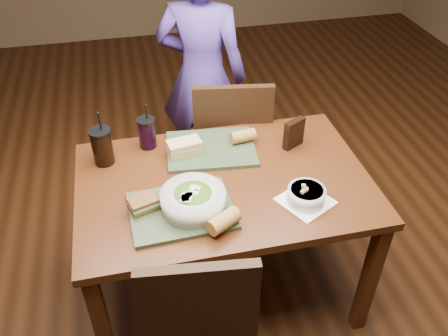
{
  "coord_description": "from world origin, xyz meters",
  "views": [
    {
      "loc": [
        -0.36,
        -1.58,
        2.11
      ],
      "look_at": [
        0.0,
        0.0,
        0.82
      ],
      "focal_mm": 38.0,
      "sensor_mm": 36.0,
      "label": 1
    }
  ],
  "objects_px": {
    "diner": "(202,76)",
    "cup_cola": "(102,146)",
    "soup_bowl": "(306,195)",
    "chip_bag": "(294,133)",
    "sandwich_near": "(143,204)",
    "sandwich_far": "(184,147)",
    "salad_bowl": "(193,199)",
    "dining_table": "(224,195)",
    "chair_far": "(228,145)",
    "baguette_near": "(224,221)",
    "tray_near": "(182,210)",
    "tray_far": "(211,149)",
    "cup_berry": "(147,133)",
    "baguette_far": "(243,136)"
  },
  "relations": [
    {
      "from": "sandwich_far",
      "to": "soup_bowl",
      "type": "bearing_deg",
      "value": -44.2
    },
    {
      "from": "tray_near",
      "to": "cup_cola",
      "type": "distance_m",
      "value": 0.52
    },
    {
      "from": "tray_far",
      "to": "baguette_far",
      "type": "distance_m",
      "value": 0.17
    },
    {
      "from": "tray_near",
      "to": "diner",
      "type": "bearing_deg",
      "value": 75.25
    },
    {
      "from": "diner",
      "to": "tray_near",
      "type": "height_order",
      "value": "diner"
    },
    {
      "from": "baguette_near",
      "to": "tray_near",
      "type": "bearing_deg",
      "value": 136.46
    },
    {
      "from": "sandwich_near",
      "to": "cup_cola",
      "type": "height_order",
      "value": "cup_cola"
    },
    {
      "from": "cup_berry",
      "to": "chip_bag",
      "type": "height_order",
      "value": "cup_berry"
    },
    {
      "from": "dining_table",
      "to": "tray_near",
      "type": "bearing_deg",
      "value": -143.18
    },
    {
      "from": "chair_far",
      "to": "soup_bowl",
      "type": "relative_size",
      "value": 3.68
    },
    {
      "from": "chair_far",
      "to": "sandwich_near",
      "type": "height_order",
      "value": "chair_far"
    },
    {
      "from": "salad_bowl",
      "to": "sandwich_far",
      "type": "bearing_deg",
      "value": 86.41
    },
    {
      "from": "chair_far",
      "to": "baguette_near",
      "type": "xyz_separation_m",
      "value": [
        -0.22,
        -0.85,
        0.27
      ]
    },
    {
      "from": "cup_berry",
      "to": "soup_bowl",
      "type": "bearing_deg",
      "value": -42.01
    },
    {
      "from": "dining_table",
      "to": "sandwich_near",
      "type": "distance_m",
      "value": 0.41
    },
    {
      "from": "dining_table",
      "to": "cup_berry",
      "type": "distance_m",
      "value": 0.48
    },
    {
      "from": "sandwich_far",
      "to": "cup_cola",
      "type": "xyz_separation_m",
      "value": [
        -0.37,
        0.03,
        0.04
      ]
    },
    {
      "from": "diner",
      "to": "cup_cola",
      "type": "distance_m",
      "value": 0.95
    },
    {
      "from": "salad_bowl",
      "to": "baguette_far",
      "type": "height_order",
      "value": "salad_bowl"
    },
    {
      "from": "sandwich_near",
      "to": "cup_berry",
      "type": "xyz_separation_m",
      "value": [
        0.06,
        0.46,
        0.03
      ]
    },
    {
      "from": "tray_far",
      "to": "baguette_near",
      "type": "distance_m",
      "value": 0.54
    },
    {
      "from": "cup_cola",
      "to": "tray_far",
      "type": "bearing_deg",
      "value": -2.19
    },
    {
      "from": "dining_table",
      "to": "sandwich_near",
      "type": "relative_size",
      "value": 9.83
    },
    {
      "from": "diner",
      "to": "chip_bag",
      "type": "distance_m",
      "value": 0.86
    },
    {
      "from": "baguette_far",
      "to": "sandwich_near",
      "type": "bearing_deg",
      "value": -143.9
    },
    {
      "from": "sandwich_near",
      "to": "cup_cola",
      "type": "relative_size",
      "value": 0.48
    },
    {
      "from": "cup_cola",
      "to": "tray_near",
      "type": "bearing_deg",
      "value": -54.24
    },
    {
      "from": "tray_near",
      "to": "sandwich_near",
      "type": "bearing_deg",
      "value": 166.88
    },
    {
      "from": "salad_bowl",
      "to": "tray_far",
      "type": "bearing_deg",
      "value": 68.7
    },
    {
      "from": "tray_far",
      "to": "salad_bowl",
      "type": "height_order",
      "value": "salad_bowl"
    },
    {
      "from": "baguette_near",
      "to": "chip_bag",
      "type": "bearing_deg",
      "value": 46.72
    },
    {
      "from": "baguette_far",
      "to": "chair_far",
      "type": "bearing_deg",
      "value": 90.11
    },
    {
      "from": "diner",
      "to": "sandwich_far",
      "type": "xyz_separation_m",
      "value": [
        -0.23,
        -0.76,
        0.04
      ]
    },
    {
      "from": "dining_table",
      "to": "cup_cola",
      "type": "xyz_separation_m",
      "value": [
        -0.51,
        0.25,
        0.18
      ]
    },
    {
      "from": "sandwich_far",
      "to": "cup_cola",
      "type": "height_order",
      "value": "cup_cola"
    },
    {
      "from": "chair_far",
      "to": "soup_bowl",
      "type": "bearing_deg",
      "value": -78.47
    },
    {
      "from": "baguette_far",
      "to": "baguette_near",
      "type": "bearing_deg",
      "value": -111.78
    },
    {
      "from": "salad_bowl",
      "to": "chip_bag",
      "type": "relative_size",
      "value": 1.83
    },
    {
      "from": "salad_bowl",
      "to": "sandwich_near",
      "type": "xyz_separation_m",
      "value": [
        -0.2,
        0.03,
        -0.02
      ]
    },
    {
      "from": "sandwich_near",
      "to": "baguette_near",
      "type": "xyz_separation_m",
      "value": [
        0.3,
        -0.17,
        0.01
      ]
    },
    {
      "from": "dining_table",
      "to": "sandwich_near",
      "type": "height_order",
      "value": "sandwich_near"
    },
    {
      "from": "diner",
      "to": "tray_far",
      "type": "distance_m",
      "value": 0.75
    },
    {
      "from": "dining_table",
      "to": "tray_far",
      "type": "relative_size",
      "value": 3.1
    },
    {
      "from": "sandwich_far",
      "to": "chip_bag",
      "type": "distance_m",
      "value": 0.53
    },
    {
      "from": "sandwich_near",
      "to": "chip_bag",
      "type": "xyz_separation_m",
      "value": [
        0.75,
        0.31,
        0.03
      ]
    },
    {
      "from": "dining_table",
      "to": "baguette_far",
      "type": "distance_m",
      "value": 0.32
    },
    {
      "from": "diner",
      "to": "tray_far",
      "type": "bearing_deg",
      "value": 106.89
    },
    {
      "from": "diner",
      "to": "salad_bowl",
      "type": "distance_m",
      "value": 1.17
    },
    {
      "from": "soup_bowl",
      "to": "chip_bag",
      "type": "xyz_separation_m",
      "value": [
        0.08,
        0.39,
        0.04
      ]
    },
    {
      "from": "baguette_near",
      "to": "chip_bag",
      "type": "distance_m",
      "value": 0.66
    }
  ]
}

